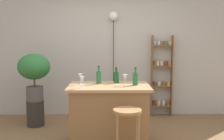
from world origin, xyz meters
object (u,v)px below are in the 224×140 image
at_px(bar_stool, 127,123).
at_px(bottle_olive_oil, 135,78).
at_px(bottle_soda_blue, 99,77).
at_px(spice_shelf, 162,75).
at_px(wine_glass_right, 125,78).
at_px(wine_glass_left, 80,77).
at_px(bottle_wine_red, 116,77).
at_px(potted_plant, 34,71).
at_px(pendant_globe_light, 113,18).
at_px(wine_glass_center, 82,80).
at_px(plant_stool, 35,113).

distance_m(bar_stool, bottle_olive_oil, 0.80).
xyz_separation_m(bar_stool, bottle_soda_blue, (-0.39, 0.75, 0.48)).
xyz_separation_m(bar_stool, spice_shelf, (0.85, 2.13, 0.31)).
bearing_deg(wine_glass_right, spice_shelf, 61.13).
bearing_deg(bottle_olive_oil, bottle_soda_blue, 167.14).
bearing_deg(wine_glass_left, bottle_wine_red, 13.77).
xyz_separation_m(bar_stool, wine_glass_right, (0.01, 0.59, 0.50)).
xyz_separation_m(potted_plant, wine_glass_right, (1.60, -0.90, 0.00)).
relative_size(potted_plant, bottle_olive_oil, 3.19).
xyz_separation_m(potted_plant, pendant_globe_light, (1.45, 0.66, 0.98)).
relative_size(spice_shelf, wine_glass_center, 10.19).
distance_m(bottle_olive_oil, wine_glass_center, 0.80).
height_order(wine_glass_left, wine_glass_center, same).
relative_size(wine_glass_center, wine_glass_right, 1.00).
distance_m(bar_stool, wine_glass_right, 0.78).
xyz_separation_m(spice_shelf, potted_plant, (-2.45, -0.63, 0.18)).
bearing_deg(potted_plant, wine_glass_left, -41.38).
xyz_separation_m(spice_shelf, plant_stool, (-2.45, -0.63, -0.61)).
relative_size(bottle_soda_blue, wine_glass_center, 1.69).
bearing_deg(wine_glass_center, potted_plant, 131.64).
bearing_deg(bar_stool, spice_shelf, 68.19).
height_order(bar_stool, potted_plant, potted_plant).
bearing_deg(pendant_globe_light, plant_stool, -155.46).
xyz_separation_m(bottle_soda_blue, bottle_olive_oil, (0.55, -0.13, -0.00)).
distance_m(bar_stool, potted_plant, 2.24).
height_order(spice_shelf, bottle_soda_blue, spice_shelf).
height_order(potted_plant, bottle_soda_blue, potted_plant).
bearing_deg(spice_shelf, bar_stool, -111.81).
bearing_deg(potted_plant, wine_glass_center, -48.36).
distance_m(wine_glass_left, wine_glass_right, 0.68).
height_order(bar_stool, wine_glass_left, wine_glass_left).
distance_m(plant_stool, bottle_olive_oil, 2.11).
distance_m(plant_stool, bottle_wine_red, 1.79).
xyz_separation_m(plant_stool, wine_glass_center, (0.98, -1.10, 0.79)).
distance_m(potted_plant, pendant_globe_light, 1.87).
bearing_deg(bottle_wine_red, bar_stool, -81.62).
distance_m(plant_stool, wine_glass_right, 2.00).
distance_m(bottle_soda_blue, pendant_globe_light, 1.74).
relative_size(spice_shelf, bottle_olive_oil, 6.20).
xyz_separation_m(bottle_wine_red, wine_glass_center, (-0.49, -0.42, 0.02)).
relative_size(plant_stool, bottle_olive_oil, 1.76).
bearing_deg(bottle_olive_oil, bottle_wine_red, 144.73).
relative_size(plant_stool, bottle_wine_red, 1.91).
bearing_deg(wine_glass_left, wine_glass_center, -79.38).
bearing_deg(wine_glass_right, pendant_globe_light, 95.48).
bearing_deg(plant_stool, bar_stool, -43.25).
bearing_deg(spice_shelf, bottle_wine_red, -126.54).
xyz_separation_m(bottle_olive_oil, pendant_globe_light, (-0.30, 1.54, 0.99)).
xyz_separation_m(plant_stool, wine_glass_right, (1.60, -0.90, 0.79)).
height_order(wine_glass_center, wine_glass_right, same).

